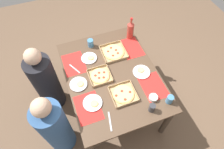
{
  "coord_description": "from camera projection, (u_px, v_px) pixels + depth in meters",
  "views": [
    {
      "loc": [
        -1.23,
        0.45,
        2.61
      ],
      "look_at": [
        0.0,
        0.0,
        0.72
      ],
      "focal_mm": 30.56,
      "sensor_mm": 36.0,
      "label": 1
    }
  ],
  "objects": [
    {
      "name": "ground_plane",
      "position": [
        112.0,
        102.0,
        2.89
      ],
      "size": [
        6.0,
        6.0,
        0.0
      ],
      "primitive_type": "plane",
      "color": "brown"
    },
    {
      "name": "dining_table",
      "position": [
        112.0,
        79.0,
        2.37
      ],
      "size": [
        1.42,
        1.08,
        0.72
      ],
      "color": "#3F3328",
      "rests_on": "ground_plane"
    },
    {
      "name": "placemat_near_left",
      "position": [
        153.0,
        86.0,
        2.2
      ],
      "size": [
        0.36,
        0.26,
        0.0
      ],
      "primitive_type": "cube",
      "color": "red",
      "rests_on": "dining_table"
    },
    {
      "name": "placemat_near_right",
      "position": [
        131.0,
        48.0,
        2.54
      ],
      "size": [
        0.36,
        0.26,
        0.0
      ],
      "primitive_type": "cube",
      "color": "red",
      "rests_on": "dining_table"
    },
    {
      "name": "placemat_far_left",
      "position": [
        88.0,
        108.0,
        2.05
      ],
      "size": [
        0.36,
        0.26,
        0.0
      ],
      "primitive_type": "cube",
      "color": "red",
      "rests_on": "dining_table"
    },
    {
      "name": "placemat_far_right",
      "position": [
        74.0,
        64.0,
        2.39
      ],
      "size": [
        0.36,
        0.26,
        0.0
      ],
      "primitive_type": "cube",
      "color": "red",
      "rests_on": "dining_table"
    },
    {
      "name": "pizza_box_center",
      "position": [
        114.0,
        52.0,
        2.48
      ],
      "size": [
        0.31,
        0.31,
        0.04
      ],
      "color": "tan",
      "rests_on": "dining_table"
    },
    {
      "name": "pizza_box_edge_far",
      "position": [
        123.0,
        94.0,
        2.13
      ],
      "size": [
        0.28,
        0.28,
        0.04
      ],
      "color": "tan",
      "rests_on": "dining_table"
    },
    {
      "name": "pizza_box_corner_right",
      "position": [
        100.0,
        76.0,
        2.27
      ],
      "size": [
        0.26,
        0.26,
        0.04
      ],
      "color": "tan",
      "rests_on": "dining_table"
    },
    {
      "name": "plate_near_left",
      "position": [
        89.0,
        58.0,
        2.43
      ],
      "size": [
        0.2,
        0.2,
        0.03
      ],
      "color": "white",
      "rests_on": "dining_table"
    },
    {
      "name": "plate_far_left",
      "position": [
        79.0,
        84.0,
        2.21
      ],
      "size": [
        0.2,
        0.2,
        0.03
      ],
      "color": "white",
      "rests_on": "dining_table"
    },
    {
      "name": "plate_middle",
      "position": [
        93.0,
        103.0,
        2.07
      ],
      "size": [
        0.21,
        0.21,
        0.03
      ],
      "color": "white",
      "rests_on": "dining_table"
    },
    {
      "name": "plate_near_right",
      "position": [
        141.0,
        72.0,
        2.31
      ],
      "size": [
        0.21,
        0.21,
        0.03
      ],
      "color": "white",
      "rests_on": "dining_table"
    },
    {
      "name": "soda_bottle",
      "position": [
        130.0,
        30.0,
        2.55
      ],
      "size": [
        0.09,
        0.09,
        0.32
      ],
      "color": "#B2382D",
      "rests_on": "dining_table"
    },
    {
      "name": "cup_clear_left",
      "position": [
        152.0,
        108.0,
        1.99
      ],
      "size": [
        0.07,
        0.07,
        0.11
      ],
      "primitive_type": "cylinder",
      "color": "#333338",
      "rests_on": "dining_table"
    },
    {
      "name": "cup_spare",
      "position": [
        170.0,
        99.0,
        2.05
      ],
      "size": [
        0.07,
        0.07,
        0.1
      ],
      "primitive_type": "cylinder",
      "color": "teal",
      "rests_on": "dining_table"
    },
    {
      "name": "cup_dark",
      "position": [
        91.0,
        43.0,
        2.52
      ],
      "size": [
        0.08,
        0.08,
        0.11
      ],
      "primitive_type": "cylinder",
      "color": "teal",
      "rests_on": "dining_table"
    },
    {
      "name": "condiment_bowl",
      "position": [
        153.0,
        98.0,
        2.09
      ],
      "size": [
        0.1,
        0.1,
        0.04
      ],
      "primitive_type": "cylinder",
      "color": "white",
      "rests_on": "dining_table"
    },
    {
      "name": "fork_by_near_left",
      "position": [
        75.0,
        69.0,
        2.34
      ],
      "size": [
        0.18,
        0.1,
        0.0
      ],
      "primitive_type": "cube",
      "rotation": [
        0.0,
        0.0,
        3.63
      ],
      "color": "#B7B7BC",
      "rests_on": "dining_table"
    },
    {
      "name": "knife_by_far_left",
      "position": [
        110.0,
        121.0,
        1.96
      ],
      "size": [
        0.21,
        0.06,
        0.0
      ],
      "primitive_type": "cube",
      "rotation": [
        0.0,
        0.0,
        2.94
      ],
      "color": "#B7B7BC",
      "rests_on": "dining_table"
    },
    {
      "name": "diner_left_seat",
      "position": [
        55.0,
        127.0,
        2.15
      ],
      "size": [
        0.32,
        0.32,
        1.12
      ],
      "color": "#33598C",
      "rests_on": "ground_plane"
    },
    {
      "name": "diner_right_seat",
      "position": [
        46.0,
        83.0,
        2.49
      ],
      "size": [
        0.32,
        0.32,
        1.12
      ],
      "color": "black",
      "rests_on": "ground_plane"
    }
  ]
}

